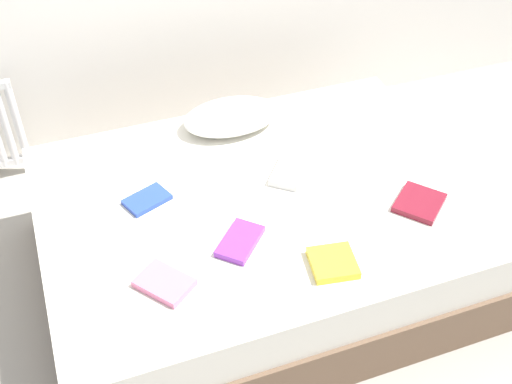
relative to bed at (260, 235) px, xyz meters
The scene contains 9 objects.
ground_plane 0.25m from the bed, ahead, with size 8.00×8.00×0.00m, color #9E998E.
bed is the anchor object (origin of this frame).
pillow 0.64m from the bed, 84.91° to the left, with size 0.49×0.31×0.12m, color white.
textbook_maroon 0.76m from the bed, 25.33° to the right, with size 0.21×0.19×0.03m, color maroon.
textbook_purple 0.41m from the bed, 125.56° to the right, with size 0.22×0.13×0.03m, color purple.
textbook_yellow 0.58m from the bed, 75.92° to the right, with size 0.18×0.18×0.03m, color yellow.
textbook_pink 0.70m from the bed, 145.22° to the right, with size 0.21×0.15×0.03m, color pink.
textbook_white 0.34m from the bed, 27.07° to the left, with size 0.23×0.13×0.03m, color white.
textbook_blue 0.57m from the bed, 164.50° to the left, with size 0.19×0.12×0.02m, color #2847B7.
Camera 1 is at (-0.77, -2.06, 2.44)m, focal length 45.61 mm.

